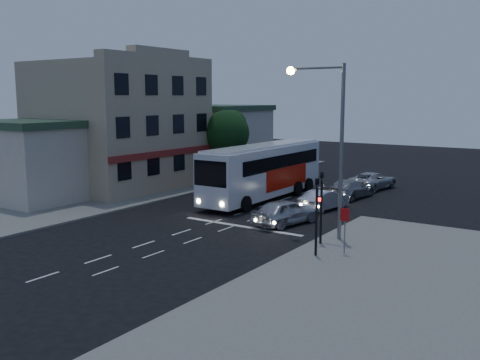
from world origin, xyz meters
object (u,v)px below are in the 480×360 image
Objects in this scene: car_sedan_a at (324,200)px; traffic_signal_main at (321,199)px; tour_bus at (264,170)px; traffic_signal_side at (317,207)px; regulatory_sign at (345,223)px; car_sedan_b at (350,189)px; car_sedan_c at (372,181)px; car_suv at (285,212)px; street_tree at (227,131)px; streetlight at (330,131)px.

traffic_signal_main is at bearing 123.23° from car_sedan_a.
traffic_signal_main is (8.88, -9.12, 0.25)m from tour_bus.
regulatory_sign is at bearing 43.92° from traffic_signal_side.
tour_bus is 2.69× the size of car_sedan_b.
traffic_signal_side is at bearing -136.08° from regulatory_sign.
car_sedan_c is at bearing 106.15° from regulatory_sign.
traffic_signal_main reaches higher than car_suv.
street_tree is at bearing 143.05° from tour_bus.
car_sedan_a is at bearing 99.25° from car_sedan_c.
car_sedan_a is 1.86× the size of regulatory_sign.
car_sedan_a is 9.63m from car_sedan_c.
streetlight is at bearing 105.70° from traffic_signal_side.
tour_bus is 3.20× the size of traffic_signal_side.
streetlight reaches higher than tour_bus.
car_sedan_a is at bearing 113.78° from traffic_signal_main.
streetlight is (3.43, -1.60, 4.96)m from car_suv.
tour_bus is 5.96× the size of regulatory_sign.
regulatory_sign reaches higher than car_suv.
regulatory_sign is 0.24× the size of streetlight.
tour_bus is 3.20× the size of car_sedan_a.
regulatory_sign is (5.41, -13.94, 0.89)m from car_sedan_b.
car_sedan_c is (-0.15, 9.62, 0.02)m from car_sedan_a.
car_sedan_a is (5.30, -0.99, -1.49)m from tour_bus.
tour_bus reaches higher than regulatory_sign.
traffic_signal_main is 0.46× the size of streetlight.
car_sedan_c is 19.55m from regulatory_sign.
street_tree is (-12.10, 1.32, 3.79)m from car_sedan_b.
car_sedan_b is 4.82m from car_sedan_c.
traffic_signal_main is 21.38m from street_tree.
car_sedan_c is at bearing -79.64° from car_sedan_a.
car_sedan_c is 17.44m from streetlight.
street_tree is (-12.07, -3.50, 3.81)m from car_sedan_c.
regulatory_sign is at bearing 114.48° from car_sedan_c.
tour_bus reaches higher than car_sedan_b.
traffic_signal_side is at bearing 122.41° from car_sedan_a.
streetlight is (-0.96, 3.40, 3.31)m from traffic_signal_side.
traffic_signal_main is at bearing 149.16° from regulatory_sign.
traffic_signal_main is at bearing -79.80° from streetlight.
tour_bus is at bearing 136.24° from regulatory_sign.
traffic_signal_side is 1.61m from regulatory_sign.
car_sedan_b is 14.98m from regulatory_sign.
tour_bus is 1.46× the size of streetlight.
regulatory_sign is at bearing 129.46° from car_sedan_a.
street_tree reaches higher than traffic_signal_side.
tour_bus is 14.66m from traffic_signal_side.
traffic_signal_main is at bearing 111.04° from car_sedan_b.
car_sedan_c is at bearing 102.66° from traffic_signal_side.
car_suv is at bearing 154.97° from streetlight.
car_sedan_a is (0.10, 5.10, -0.09)m from car_suv.
traffic_signal_side is (0.70, -1.98, 0.00)m from traffic_signal_main.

